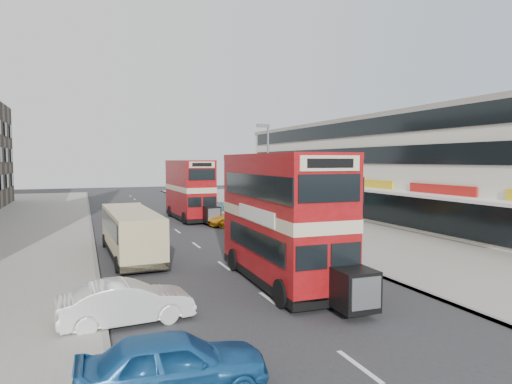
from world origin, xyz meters
name	(u,v)px	position (x,y,z in m)	size (l,w,h in m)	color
ground	(292,317)	(0.00, 0.00, 0.00)	(160.00, 160.00, 0.00)	#28282B
road_surface	(178,231)	(0.00, 20.00, 0.01)	(12.00, 90.00, 0.01)	#28282B
pavement_right	(317,222)	(12.00, 20.00, 0.07)	(12.00, 90.00, 0.15)	gray
kerb_left	(92,235)	(-6.10, 20.00, 0.07)	(0.20, 90.00, 0.16)	gray
kerb_right	(253,226)	(6.10, 20.00, 0.07)	(0.20, 90.00, 0.16)	gray
commercial_row	(381,168)	(19.95, 22.00, 4.70)	(9.90, 46.20, 9.30)	beige
street_lamp	(267,168)	(6.52, 18.00, 4.78)	(1.00, 0.20, 8.12)	slate
bus_main	(282,218)	(1.43, 4.07, 2.88)	(2.94, 9.99, 5.47)	black
bus_second	(190,189)	(2.44, 26.54, 2.74)	(2.91, 9.50, 5.21)	black
coach	(131,231)	(-4.19, 11.95, 1.43)	(2.71, 9.23, 2.42)	black
car_left_near	(174,364)	(-4.79, -3.68, 0.74)	(1.75, 4.35, 1.48)	#1B5696
car_left_front	(127,303)	(-5.38, 1.37, 0.71)	(1.51, 4.33, 1.43)	white
car_right_a	(266,230)	(4.87, 14.18, 0.65)	(1.81, 4.45, 1.29)	#9D200F
car_right_b	(237,218)	(5.07, 20.94, 0.66)	(2.21, 4.79, 1.33)	orange
car_right_c	(205,206)	(5.01, 30.96, 0.73)	(1.72, 4.28, 1.46)	teal
pedestrian_near	(312,225)	(7.55, 12.68, 1.10)	(0.70, 0.47, 1.89)	gray
cyclist	(234,225)	(3.66, 17.33, 0.69)	(0.70, 1.87, 2.08)	gray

